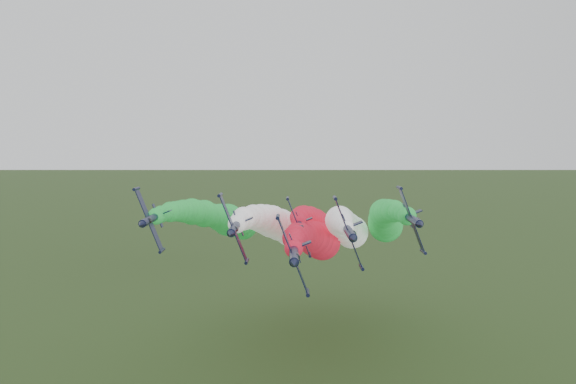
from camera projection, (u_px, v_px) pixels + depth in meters
name	position (u px, v px, depth m)	size (l,w,h in m)	color
jet_lead	(315.00, 239.00, 125.84)	(14.57, 82.41, 20.72)	black
jet_inner_left	(277.00, 224.00, 135.65)	(15.15, 82.98, 21.29)	black
jet_inner_right	(346.00, 227.00, 131.13)	(14.92, 82.76, 21.07)	black
jet_outer_left	(222.00, 219.00, 140.57)	(14.69, 82.52, 20.84)	black
jet_outer_right	(385.00, 220.00, 139.82)	(15.32, 83.16, 21.47)	black
jet_trail	(314.00, 224.00, 148.85)	(15.17, 83.00, 21.31)	black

